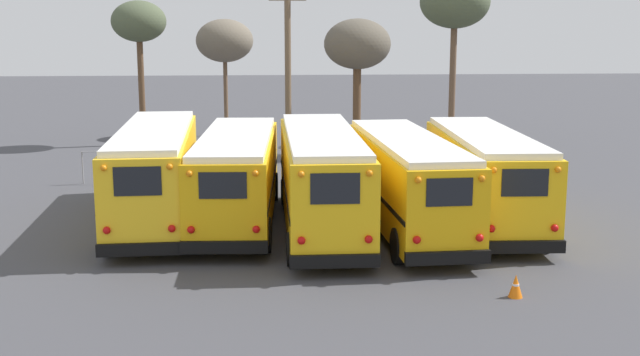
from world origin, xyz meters
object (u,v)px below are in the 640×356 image
object	(u,v)px
school_bus_4	(484,175)
bare_tree_0	(357,46)
utility_pole	(288,68)
traffic_cone	(516,286)
school_bus_0	(155,171)
bare_tree_1	(455,3)
school_bus_1	(237,175)
school_bus_3	(407,180)
school_bus_2	(321,177)
bare_tree_2	(225,41)
bare_tree_3	(139,24)

from	to	relation	value
school_bus_4	bare_tree_0	xyz separation A→B (m)	(-2.63, 14.99, 3.93)
utility_pole	traffic_cone	bearing A→B (deg)	-76.05
school_bus_0	bare_tree_0	bearing A→B (deg)	58.23
traffic_cone	bare_tree_1	bearing A→B (deg)	80.23
school_bus_1	utility_pole	bearing A→B (deg)	79.95
school_bus_3	school_bus_4	size ratio (longest dim) A/B	1.07
school_bus_2	utility_pole	bearing A→B (deg)	92.79
school_bus_1	bare_tree_1	world-z (taller)	bare_tree_1
school_bus_0	school_bus_3	distance (m)	8.62
school_bus_3	bare_tree_0	world-z (taller)	bare_tree_0
bare_tree_0	bare_tree_2	xyz separation A→B (m)	(-7.11, 7.68, 0.07)
bare_tree_2	utility_pole	bearing A→B (deg)	-70.56
school_bus_0	bare_tree_3	size ratio (longest dim) A/B	1.36
school_bus_3	bare_tree_1	xyz separation A→B (m)	(6.16, 19.82, 6.14)
school_bus_1	school_bus_4	size ratio (longest dim) A/B	1.06
bare_tree_0	traffic_cone	xyz separation A→B (m)	(1.41, -22.48, -5.34)
school_bus_1	bare_tree_0	bearing A→B (deg)	68.02
bare_tree_3	traffic_cone	world-z (taller)	bare_tree_3
bare_tree_2	bare_tree_3	distance (m)	5.79
utility_pole	bare_tree_0	bearing A→B (deg)	30.88
school_bus_2	utility_pole	size ratio (longest dim) A/B	1.18
school_bus_4	utility_pole	bearing A→B (deg)	116.06
school_bus_3	utility_pole	world-z (taller)	utility_pole
school_bus_4	bare_tree_0	distance (m)	15.72
school_bus_4	utility_pole	size ratio (longest dim) A/B	1.07
school_bus_2	school_bus_4	xyz separation A→B (m)	(5.62, 0.53, -0.09)
school_bus_4	school_bus_1	bearing A→B (deg)	175.70
bare_tree_1	bare_tree_0	bearing A→B (deg)	-145.64
school_bus_1	bare_tree_1	xyz separation A→B (m)	(11.78, 18.45, 6.16)
school_bus_0	bare_tree_2	xyz separation A→B (m)	(1.49, 21.57, 3.92)
school_bus_1	bare_tree_1	size ratio (longest dim) A/B	1.07
school_bus_2	traffic_cone	size ratio (longest dim) A/B	17.89
bare_tree_2	traffic_cone	distance (m)	31.81
school_bus_4	school_bus_3	bearing A→B (deg)	-165.30
school_bus_0	bare_tree_2	distance (m)	21.98
school_bus_2	bare_tree_2	world-z (taller)	bare_tree_2
bare_tree_0	traffic_cone	world-z (taller)	bare_tree_0
school_bus_4	utility_pole	world-z (taller)	utility_pole
utility_pole	bare_tree_0	distance (m)	4.35
bare_tree_1	school_bus_0	bearing A→B (deg)	-129.05
school_bus_4	bare_tree_3	xyz separation A→B (m)	(-14.27, 19.21, 5.04)
school_bus_2	bare_tree_0	world-z (taller)	bare_tree_0
school_bus_0	utility_pole	world-z (taller)	utility_pole
school_bus_2	bare_tree_3	world-z (taller)	bare_tree_3
bare_tree_2	bare_tree_1	bearing A→B (deg)	-15.33
school_bus_2	bare_tree_1	bearing A→B (deg)	65.42
school_bus_0	bare_tree_0	size ratio (longest dim) A/B	1.55
school_bus_2	bare_tree_1	xyz separation A→B (m)	(8.97, 19.61, 6.06)
bare_tree_0	bare_tree_3	xyz separation A→B (m)	(-11.64, 4.22, 1.11)
school_bus_1	school_bus_3	distance (m)	5.78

